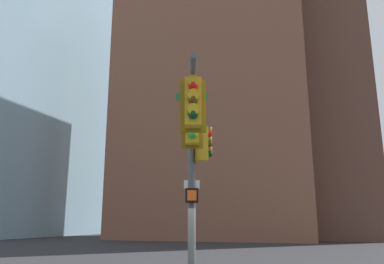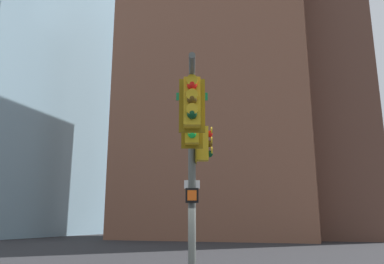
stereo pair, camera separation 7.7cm
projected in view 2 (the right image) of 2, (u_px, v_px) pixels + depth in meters
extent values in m
cylinder|color=#4C514C|center=(192.00, 189.00, 10.95)|extent=(0.22, 0.22, 6.07)
cylinder|color=#4C514C|center=(192.00, 96.00, 9.15)|extent=(1.61, 4.43, 0.12)
cylinder|color=#4C514C|center=(192.00, 129.00, 10.49)|extent=(0.41, 1.01, 0.75)
cube|color=#0F6B33|center=(192.00, 97.00, 11.58)|extent=(0.91, 0.34, 0.24)
cube|color=#0F6B33|center=(192.00, 106.00, 11.51)|extent=(0.29, 0.78, 0.24)
cube|color=white|center=(192.00, 184.00, 10.98)|extent=(0.44, 0.17, 0.24)
cube|color=gold|center=(192.00, 124.00, 9.54)|extent=(0.43, 0.43, 1.00)
cube|color=#775E0F|center=(192.00, 126.00, 9.72)|extent=(0.53, 0.21, 1.16)
sphere|color=#470A07|center=(192.00, 110.00, 9.41)|extent=(0.20, 0.20, 0.20)
cylinder|color=gold|center=(192.00, 106.00, 9.37)|extent=(0.23, 0.11, 0.23)
sphere|color=#4C330A|center=(192.00, 122.00, 9.34)|extent=(0.20, 0.20, 0.20)
cylinder|color=gold|center=(192.00, 118.00, 9.30)|extent=(0.23, 0.11, 0.23)
sphere|color=green|center=(192.00, 134.00, 9.27)|extent=(0.20, 0.20, 0.20)
cylinder|color=gold|center=(192.00, 130.00, 9.23)|extent=(0.23, 0.11, 0.23)
cube|color=gold|center=(192.00, 103.00, 7.80)|extent=(0.43, 0.43, 1.00)
cube|color=#775E0F|center=(192.00, 105.00, 7.99)|extent=(0.53, 0.21, 1.16)
sphere|color=red|center=(192.00, 85.00, 7.67)|extent=(0.20, 0.20, 0.20)
cylinder|color=gold|center=(192.00, 80.00, 7.63)|extent=(0.23, 0.11, 0.23)
sphere|color=#4C330A|center=(192.00, 100.00, 7.60)|extent=(0.20, 0.20, 0.20)
cylinder|color=gold|center=(192.00, 94.00, 7.56)|extent=(0.23, 0.11, 0.23)
sphere|color=#0A3819|center=(192.00, 114.00, 7.53)|extent=(0.20, 0.20, 0.20)
cylinder|color=gold|center=(192.00, 109.00, 7.49)|extent=(0.23, 0.11, 0.23)
cube|color=gold|center=(202.00, 144.00, 11.25)|extent=(0.43, 0.43, 1.00)
cube|color=#775E0F|center=(196.00, 144.00, 11.25)|extent=(0.21, 0.53, 1.16)
sphere|color=red|center=(209.00, 134.00, 11.31)|extent=(0.20, 0.20, 0.20)
cylinder|color=gold|center=(212.00, 131.00, 11.33)|extent=(0.11, 0.23, 0.23)
sphere|color=#4C330A|center=(209.00, 144.00, 11.25)|extent=(0.20, 0.20, 0.20)
cylinder|color=gold|center=(212.00, 141.00, 11.27)|extent=(0.11, 0.23, 0.23)
sphere|color=#0A3819|center=(210.00, 154.00, 11.18)|extent=(0.20, 0.20, 0.20)
cylinder|color=gold|center=(212.00, 151.00, 11.20)|extent=(0.11, 0.23, 0.23)
cube|color=black|center=(192.00, 196.00, 10.65)|extent=(0.42, 0.35, 0.40)
cube|color=#EA5914|center=(192.00, 195.00, 10.52)|extent=(0.24, 0.10, 0.28)
cube|color=brown|center=(281.00, 48.00, 55.02)|extent=(22.05, 14.05, 52.76)
cube|color=brown|center=(222.00, 100.00, 53.86)|extent=(23.95, 19.93, 37.36)
cube|color=brown|center=(45.00, 83.00, 72.38)|extent=(23.67, 16.83, 54.99)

